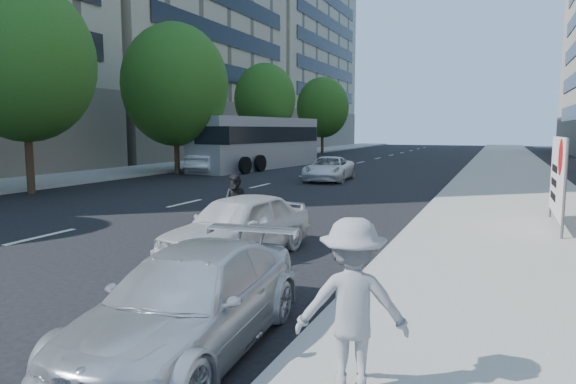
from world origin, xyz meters
The scene contains 16 objects.
ground centered at (0.00, 0.00, 0.00)m, with size 160.00×160.00×0.00m, color black.
near_sidewalk centered at (4.00, 20.00, 0.07)m, with size 5.00×120.00×0.15m, color gray.
far_sidewalk centered at (-16.75, 20.00, 0.07)m, with size 4.50×120.00×0.15m, color gray.
far_bldg_north centered at (-30.00, 62.00, 14.00)m, with size 22.00×28.00×28.00m, color tan.
tree_far_b centered at (-13.70, 8.00, 5.13)m, with size 5.40×5.40×8.24m.
tree_far_c centered at (-13.70, 18.00, 5.02)m, with size 6.00×6.00×8.47m.
tree_far_d centered at (-13.70, 30.00, 4.89)m, with size 4.80×4.80×7.65m.
tree_far_e centered at (-13.70, 44.00, 4.78)m, with size 5.40×5.40×7.89m.
jogger centered at (2.30, -2.43, 0.95)m, with size 1.03×0.59×1.60m, color gray.
protest_banner centered at (4.78, 7.20, 1.40)m, with size 0.08×3.06×2.20m.
parked_sedan centered at (0.29, -2.00, 0.58)m, with size 1.62×3.99×1.16m, color #BBBDC3.
white_sedan_near centered at (-1.25, 2.06, 0.64)m, with size 1.51×3.75×1.28m, color silver.
white_sedan_mid centered at (-12.08, 19.59, 0.73)m, with size 1.55×4.44×1.46m, color silver.
white_sedan_far centered at (-4.36, 17.46, 0.59)m, with size 1.97×4.27×1.19m, color white.
motorcycle centered at (-2.55, 4.42, 0.64)m, with size 0.73×2.05×1.42m.
bus centered at (-11.16, 23.67, 1.64)m, with size 3.95×12.30×3.30m.
Camera 1 is at (3.47, -6.79, 2.53)m, focal length 32.00 mm.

